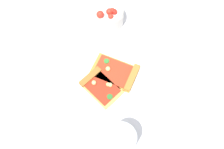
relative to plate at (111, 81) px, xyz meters
name	(u,v)px	position (x,y,z in m)	size (l,w,h in m)	color
ground_plane	(114,75)	(-0.03, 0.00, -0.01)	(2.40, 2.40, 0.00)	silver
plate	(111,81)	(0.00, 0.00, 0.00)	(0.23, 0.23, 0.01)	white
pizza_slice_near	(117,73)	(-0.03, 0.01, 0.01)	(0.10, 0.15, 0.02)	gold
pizza_slice_far	(99,85)	(0.03, -0.03, 0.01)	(0.12, 0.14, 0.02)	#E5B256
salad_bowl	(107,15)	(-0.22, -0.10, 0.03)	(0.12, 0.12, 0.08)	white
soda_glass	(120,142)	(0.18, 0.10, 0.05)	(0.08, 0.08, 0.13)	silver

